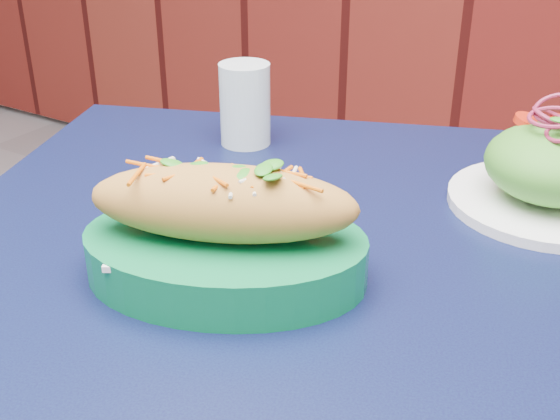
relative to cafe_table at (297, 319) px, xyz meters
The scene contains 4 objects.
cafe_table is the anchor object (origin of this frame).
banh_mi_basket 0.16m from the cafe_table, 110.86° to the right, with size 0.32×0.27×0.12m.
salad_plate 0.33m from the cafe_table, 50.98° to the left, with size 0.22×0.22×0.12m.
water_glass 0.34m from the cafe_table, 134.42° to the left, with size 0.07×0.07×0.11m, color silver.
Camera 1 is at (0.63, 0.92, 1.12)m, focal length 45.00 mm.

